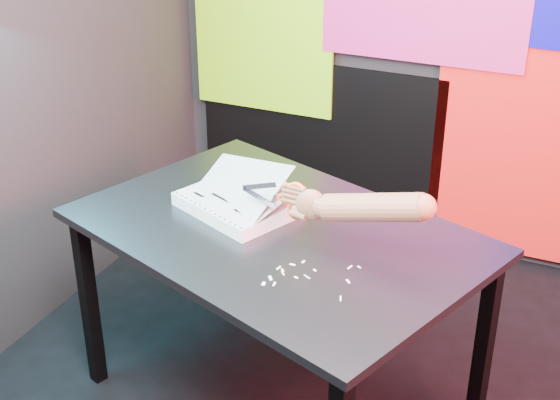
% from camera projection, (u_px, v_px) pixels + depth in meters
% --- Properties ---
extents(room, '(3.01, 3.01, 2.71)m').
position_uv_depth(room, '(380.00, 73.00, 2.15)').
color(room, black).
rests_on(room, ground).
extents(backdrop, '(2.88, 0.05, 2.08)m').
position_uv_depth(backdrop, '(487.00, 68.00, 3.49)').
color(backdrop, red).
rests_on(backdrop, ground).
extents(work_table, '(1.55, 1.28, 0.75)m').
position_uv_depth(work_table, '(277.00, 249.00, 2.63)').
color(work_table, black).
rests_on(work_table, ground).
extents(printout_stack, '(0.46, 0.41, 0.20)m').
position_uv_depth(printout_stack, '(237.00, 203.00, 2.70)').
color(printout_stack, white).
rests_on(printout_stack, work_table).
extents(scissors, '(0.24, 0.03, 0.13)m').
position_uv_depth(scissors, '(292.00, 200.00, 2.48)').
color(scissors, silver).
rests_on(scissors, printout_stack).
extents(hand_forearm, '(0.50, 0.12, 0.18)m').
position_uv_depth(hand_forearm, '(362.00, 207.00, 2.36)').
color(hand_forearm, '#9C5D3C').
rests_on(hand_forearm, work_table).
extents(paper_clippings, '(0.25, 0.22, 0.00)m').
position_uv_depth(paper_clippings, '(300.00, 275.00, 2.33)').
color(paper_clippings, white).
rests_on(paper_clippings, work_table).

